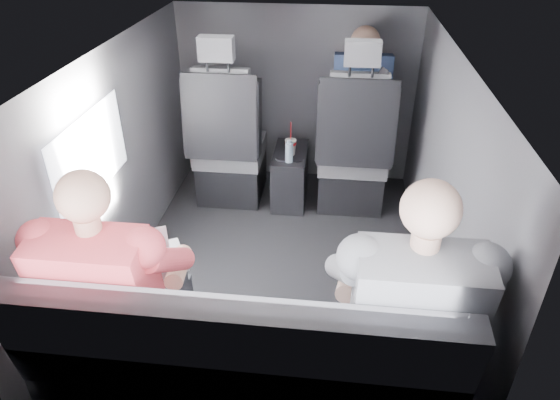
# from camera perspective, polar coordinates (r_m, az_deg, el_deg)

# --- Properties ---
(floor) EXTENTS (2.60, 2.60, 0.00)m
(floor) POSITION_cam_1_polar(r_m,az_deg,el_deg) (3.13, -0.45, -8.16)
(floor) COLOR black
(floor) RESTS_ON ground
(ceiling) EXTENTS (2.60, 2.60, 0.00)m
(ceiling) POSITION_cam_1_polar(r_m,az_deg,el_deg) (2.50, -0.58, 16.42)
(ceiling) COLOR #B2B2AD
(ceiling) RESTS_ON panel_back
(panel_left) EXTENTS (0.02, 2.60, 1.35)m
(panel_left) POSITION_cam_1_polar(r_m,az_deg,el_deg) (2.99, -17.93, 3.54)
(panel_left) COLOR #56565B
(panel_left) RESTS_ON floor
(panel_right) EXTENTS (0.02, 2.60, 1.35)m
(panel_right) POSITION_cam_1_polar(r_m,az_deg,el_deg) (2.80, 18.09, 1.58)
(panel_right) COLOR #56565B
(panel_right) RESTS_ON floor
(panel_front) EXTENTS (1.80, 0.02, 1.35)m
(panel_front) POSITION_cam_1_polar(r_m,az_deg,el_deg) (3.94, 1.85, 11.78)
(panel_front) COLOR #56565B
(panel_front) RESTS_ON floor
(panel_back) EXTENTS (1.80, 0.02, 1.35)m
(panel_back) POSITION_cam_1_polar(r_m,az_deg,el_deg) (1.74, -5.99, -18.11)
(panel_back) COLOR #56565B
(panel_back) RESTS_ON floor
(side_window) EXTENTS (0.02, 0.75, 0.42)m
(side_window) POSITION_cam_1_polar(r_m,az_deg,el_deg) (2.65, -20.73, 4.77)
(side_window) COLOR white
(side_window) RESTS_ON panel_left
(seatbelt) EXTENTS (0.35, 0.11, 0.59)m
(seatbelt) POSITION_cam_1_polar(r_m,az_deg,el_deg) (3.30, 8.84, 9.74)
(seatbelt) COLOR black
(seatbelt) RESTS_ON front_seat_right
(front_seat_left) EXTENTS (0.52, 0.58, 1.26)m
(front_seat_left) POSITION_cam_1_polar(r_m,az_deg,el_deg) (3.69, -5.87, 5.58)
(front_seat_left) COLOR black
(front_seat_left) RESTS_ON floor
(front_seat_right) EXTENTS (0.52, 0.58, 1.26)m
(front_seat_right) POSITION_cam_1_polar(r_m,az_deg,el_deg) (3.61, 8.29, 4.84)
(front_seat_right) COLOR black
(front_seat_right) RESTS_ON floor
(center_console) EXTENTS (0.24, 0.48, 0.41)m
(center_console) POSITION_cam_1_polar(r_m,az_deg,el_deg) (3.75, 1.17, 2.78)
(center_console) COLOR black
(center_console) RESTS_ON floor
(rear_bench) EXTENTS (1.60, 0.57, 0.92)m
(rear_bench) POSITION_cam_1_polar(r_m,az_deg,el_deg) (2.17, -4.09, -19.68)
(rear_bench) COLOR slate
(rear_bench) RESTS_ON floor
(soda_cup) EXTENTS (0.08, 0.08, 0.25)m
(soda_cup) POSITION_cam_1_polar(r_m,az_deg,el_deg) (3.59, 1.22, 6.14)
(soda_cup) COLOR white
(soda_cup) RESTS_ON center_console
(water_bottle) EXTENTS (0.06, 0.06, 0.16)m
(water_bottle) POSITION_cam_1_polar(r_m,az_deg,el_deg) (3.49, 1.06, 5.51)
(water_bottle) COLOR #9DBDD4
(water_bottle) RESTS_ON center_console
(laptop_white) EXTENTS (0.41, 0.45, 0.25)m
(laptop_white) POSITION_cam_1_polar(r_m,az_deg,el_deg) (2.27, -15.62, -6.82)
(laptop_white) COLOR silver
(laptop_white) RESTS_ON passenger_rear_left
(laptop_black) EXTENTS (0.40, 0.42, 0.24)m
(laptop_black) POSITION_cam_1_polar(r_m,az_deg,el_deg) (2.16, 13.59, -8.91)
(laptop_black) COLOR black
(laptop_black) RESTS_ON passenger_rear_right
(passenger_rear_left) EXTENTS (0.51, 0.63, 1.24)m
(passenger_rear_left) POSITION_cam_1_polar(r_m,az_deg,el_deg) (2.13, -17.75, -10.08)
(passenger_rear_left) COLOR #35353A
(passenger_rear_left) RESTS_ON rear_bench
(passenger_rear_right) EXTENTS (0.54, 0.65, 1.28)m
(passenger_rear_right) POSITION_cam_1_polar(r_m,az_deg,el_deg) (1.99, 14.06, -12.46)
(passenger_rear_right) COLOR navy
(passenger_rear_right) RESTS_ON rear_bench
(passenger_front_right) EXTENTS (0.41, 0.41, 0.83)m
(passenger_front_right) POSITION_cam_1_polar(r_m,az_deg,el_deg) (3.71, 9.17, 11.45)
(passenger_front_right) COLOR navy
(passenger_front_right) RESTS_ON front_seat_right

